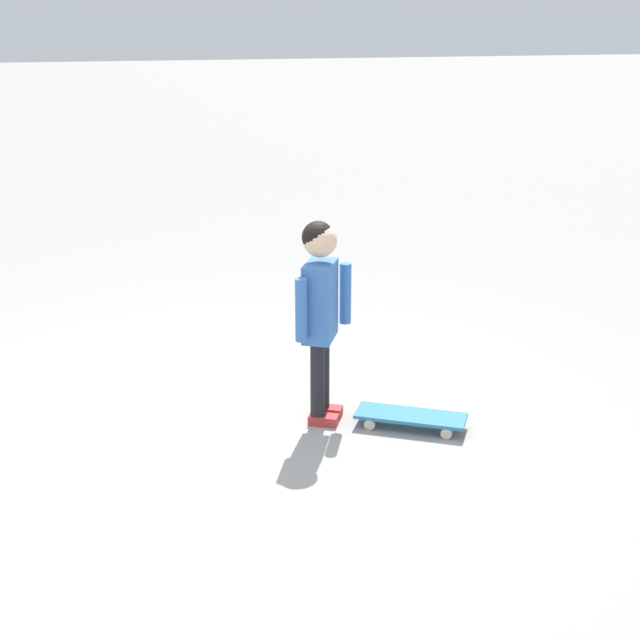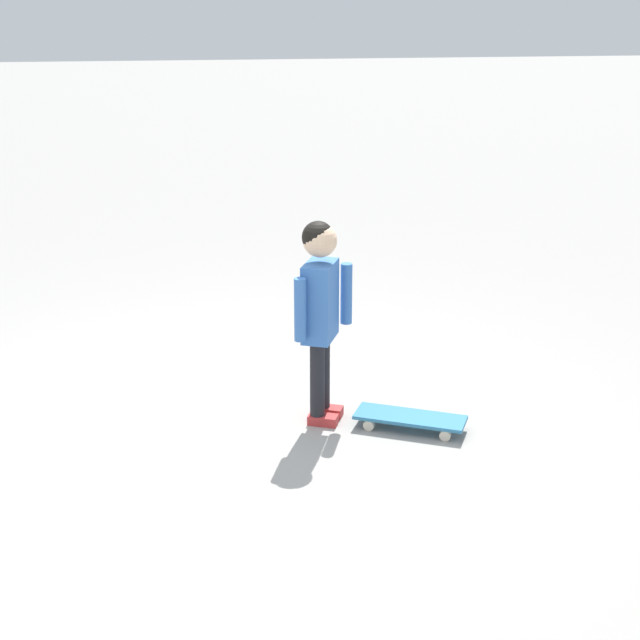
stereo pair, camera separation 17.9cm
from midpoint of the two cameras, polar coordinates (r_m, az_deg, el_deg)
The scene contains 3 objects.
ground_plane at distance 4.87m, azimuth -7.28°, elevation -7.38°, with size 50.00×50.00×0.00m, color gray.
child_person at distance 4.88m, azimuth -1.04°, elevation 1.17°, with size 0.29×0.33×1.06m.
skateboard at distance 5.02m, azimuth 4.30°, elevation -5.69°, with size 0.41×0.59×0.07m.
Camera 1 is at (-4.35, 0.24, 2.17)m, focal length 54.73 mm.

